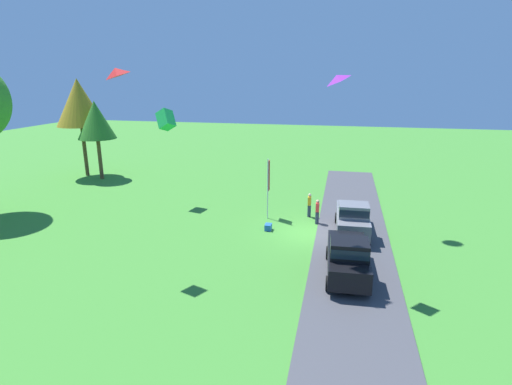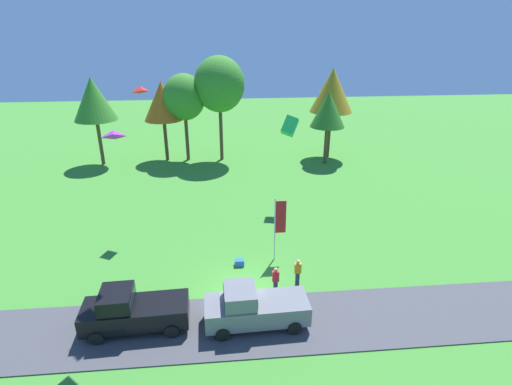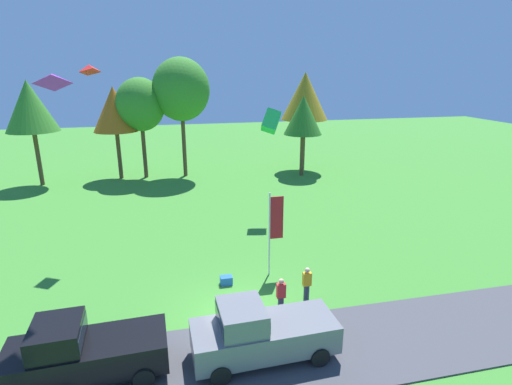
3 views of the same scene
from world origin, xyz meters
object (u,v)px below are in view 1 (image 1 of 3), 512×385
Objects in this scene: car_pickup_mid_row at (348,257)px; person_beside_suv at (309,205)px; cooler_box at (268,227)px; kite_diamond_trailing_tail at (115,72)px; person_watching_sky at (317,212)px; flag_banner at (268,180)px; tree_left_of_center at (96,120)px; kite_diamond_high_left at (336,78)px; kite_box_high_right at (166,120)px; car_pickup_far_end at (352,218)px; tree_far_left at (79,103)px.

person_beside_suv is (8.57, 2.61, -0.23)m from car_pickup_mid_row.
person_beside_suv is 3.05× the size of cooler_box.
person_watching_sky is at bearing -50.07° from kite_diamond_trailing_tail.
flag_banner reaches higher than person_watching_sky.
tree_left_of_center reaches higher than car_pickup_mid_row.
kite_diamond_trailing_tail is 1.06× the size of kite_diamond_high_left.
flag_banner is 3.51m from cooler_box.
person_beside_suv is at bearing 10.74° from kite_diamond_high_left.
kite_diamond_trailing_tail reaches higher than person_beside_suv.
kite_diamond_trailing_tail is (-8.42, 5.83, 7.06)m from flag_banner.
kite_box_high_right is at bearing 83.51° from person_beside_suv.
flag_banner is (2.07, 5.73, 1.57)m from car_pickup_far_end.
kite_diamond_high_left is at bearing -123.40° from tree_far_left.
person_beside_suv is at bearing -108.25° from tree_left_of_center.
flag_banner is at bearing -112.70° from tree_far_left.
kite_diamond_trailing_tail reaches higher than tree_far_left.
person_watching_sky is 3.56m from cooler_box.
flag_banner is (-0.70, 2.82, 1.80)m from person_beside_suv.
kite_diamond_trailing_tail is (-6.35, 11.56, 8.63)m from car_pickup_far_end.
tree_left_of_center is (8.18, 21.41, 4.75)m from person_watching_sky.
kite_diamond_high_left is at bearing -86.39° from kite_diamond_trailing_tail.
tree_left_of_center is 0.79× the size of tree_far_left.
car_pickup_far_end is at bearing -61.24° from kite_diamond_trailing_tail.
person_watching_sky is at bearing -110.98° from tree_far_left.
person_beside_suv is at bearing -43.51° from kite_diamond_trailing_tail.
kite_box_high_right is at bearing -118.53° from tree_far_left.
car_pickup_far_end is 6.29m from flag_banner.
kite_diamond_high_left is (-15.31, -22.37, 3.83)m from tree_left_of_center.
tree_far_left reaches higher than kite_box_high_right.
tree_far_left is at bearing 57.50° from car_pickup_mid_row.
car_pickup_far_end is at bearing -86.02° from cooler_box.
tree_left_of_center is 1.75× the size of flag_banner.
kite_diamond_high_left is (-5.33, -3.95, 9.26)m from cooler_box.
tree_far_left is (0.87, 2.18, 1.55)m from tree_left_of_center.
tree_left_of_center is at bearing 67.89° from car_pickup_far_end.
tree_left_of_center reaches higher than flag_banner.
car_pickup_mid_row and car_pickup_far_end have the same top height.
person_watching_sky is at bearing -100.32° from flag_banner.
person_beside_suv is at bearing -36.79° from cooler_box.
person_watching_sky is at bearing -110.90° from tree_left_of_center.
kite_diamond_trailing_tail is at bearing 145.27° from flag_banner.
kite_diamond_high_left is at bearing -124.40° from tree_left_of_center.
person_beside_suv reaches higher than cooler_box.
tree_left_of_center is 8.49× the size of kite_diamond_trailing_tail.
person_watching_sky is 23.41m from tree_left_of_center.
car_pickup_far_end is 0.54× the size of tree_far_left.
person_watching_sky is 26.04m from tree_far_left.
flag_banner is at bearing 29.67° from kite_diamond_high_left.
person_beside_suv is 2.08× the size of kite_diamond_high_left.
cooler_box is (-2.44, -0.47, -2.48)m from flag_banner.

